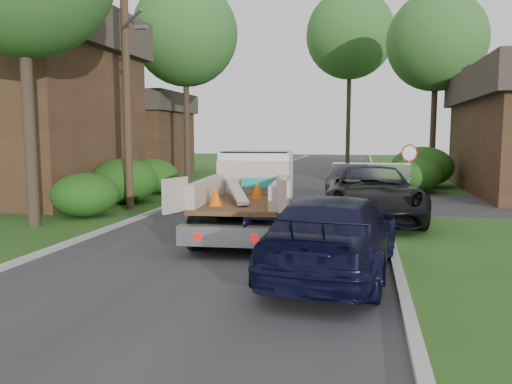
{
  "coord_description": "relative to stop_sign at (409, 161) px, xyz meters",
  "views": [
    {
      "loc": [
        3.35,
        -12.71,
        2.87
      ],
      "look_at": [
        0.29,
        1.43,
        1.2
      ],
      "focal_mm": 35.0,
      "sensor_mm": 36.0,
      "label": 1
    }
  ],
  "objects": [
    {
      "name": "hedge_right_b",
      "position": [
        1.3,
        7.0,
        -0.67
      ],
      "size": [
        3.38,
        3.38,
        2.21
      ],
      "primitive_type": "ellipsoid",
      "color": "#0F3B0D",
      "rests_on": "ground"
    },
    {
      "name": "house_left_far",
      "position": [
        -18.7,
        13.0,
        1.27
      ],
      "size": [
        7.56,
        7.56,
        6.0
      ],
      "color": "#382317",
      "rests_on": "ground"
    },
    {
      "name": "tree_left_back",
      "position": [
        -19.2,
        4.0,
        7.2
      ],
      "size": [
        6.0,
        6.0,
        12.0
      ],
      "color": "#2D2119",
      "rests_on": "ground"
    },
    {
      "name": "house_left_near",
      "position": [
        -17.2,
        -2.0,
        2.5
      ],
      "size": [
        9.72,
        8.64,
        8.4
      ],
      "color": "#382317",
      "rests_on": "ground"
    },
    {
      "name": "stop_sign",
      "position": [
        0.0,
        0.0,
        0.0
      ],
      "size": [
        0.71,
        0.32,
        2.48
      ],
      "color": "slate",
      "rests_on": "ground"
    },
    {
      "name": "hedge_right_a",
      "position": [
        0.6,
        4.0,
        -0.93
      ],
      "size": [
        2.6,
        2.6,
        1.7
      ],
      "primitive_type": "ellipsoid",
      "color": "#0F3B0D",
      "rests_on": "ground"
    },
    {
      "name": "tree_right_far",
      "position": [
        2.3,
        11.0,
        6.7
      ],
      "size": [
        6.0,
        6.0,
        11.5
      ],
      "color": "#2D2119",
      "rests_on": "ground"
    },
    {
      "name": "tree_left_far",
      "position": [
        -12.7,
        8.0,
        7.2
      ],
      "size": [
        6.4,
        6.4,
        12.2
      ],
      "color": "#2D2119",
      "rests_on": "ground"
    },
    {
      "name": "tree_center_far",
      "position": [
        -3.2,
        21.0,
        9.2
      ],
      "size": [
        7.2,
        7.2,
        14.6
      ],
      "color": "#2D2119",
      "rests_on": "ground"
    },
    {
      "name": "navy_suv",
      "position": [
        -2.41,
        -11.5,
        -0.95
      ],
      "size": [
        2.91,
        5.9,
        1.65
      ],
      "primitive_type": "imported",
      "rotation": [
        0.0,
        0.0,
        3.03
      ],
      "color": "black",
      "rests_on": "ground"
    },
    {
      "name": "hedge_left_a",
      "position": [
        -11.4,
        -6.0,
        -1.01
      ],
      "size": [
        2.34,
        2.34,
        1.53
      ],
      "primitive_type": "ellipsoid",
      "color": "#0F3B0D",
      "rests_on": "ground"
    },
    {
      "name": "curb_left",
      "position": [
        -9.3,
        1.0,
        -1.72
      ],
      "size": [
        0.2,
        90.0,
        0.12
      ],
      "primitive_type": "cube",
      "color": "#9E9E99",
      "rests_on": "ground"
    },
    {
      "name": "utility_pole",
      "position": [
        -10.68,
        -4.02,
        3.4
      ],
      "size": [
        2.42,
        1.25,
        10.0
      ],
      "color": "#382619",
      "rests_on": "ground"
    },
    {
      "name": "hedge_left_c",
      "position": [
        -12.0,
        1.0,
        -0.93
      ],
      "size": [
        2.6,
        2.6,
        1.7
      ],
      "primitive_type": "ellipsoid",
      "color": "#0F3B0D",
      "rests_on": "ground"
    },
    {
      "name": "hedge_left_b",
      "position": [
        -11.7,
        -2.5,
        -0.84
      ],
      "size": [
        2.86,
        2.86,
        1.87
      ],
      "primitive_type": "ellipsoid",
      "color": "#0F3B0D",
      "rests_on": "ground"
    },
    {
      "name": "flatbed_truck",
      "position": [
        -5.16,
        -7.03,
        -0.5
      ],
      "size": [
        3.02,
        6.37,
        2.35
      ],
      "rotation": [
        0.0,
        0.0,
        0.07
      ],
      "color": "black",
      "rests_on": "ground"
    },
    {
      "name": "black_pickup",
      "position": [
        -1.6,
        -4.5,
        -0.86
      ],
      "size": [
        3.54,
        6.84,
        1.84
      ],
      "primitive_type": "imported",
      "rotation": [
        0.0,
        0.0,
        0.07
      ],
      "color": "black",
      "rests_on": "ground"
    },
    {
      "name": "road",
      "position": [
        -5.2,
        1.0,
        -1.77
      ],
      "size": [
        8.0,
        90.0,
        0.02
      ],
      "primitive_type": "cube",
      "color": "#28282B",
      "rests_on": "ground"
    },
    {
      "name": "ground",
      "position": [
        -5.2,
        -9.0,
        -1.78
      ],
      "size": [
        120.0,
        120.0,
        0.0
      ],
      "primitive_type": "plane",
      "color": "#204513",
      "rests_on": "ground"
    },
    {
      "name": "curb_right",
      "position": [
        -1.1,
        1.0,
        -1.72
      ],
      "size": [
        0.2,
        90.0,
        0.12
      ],
      "primitive_type": "cube",
      "color": "#9E9E99",
      "rests_on": "ground"
    }
  ]
}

